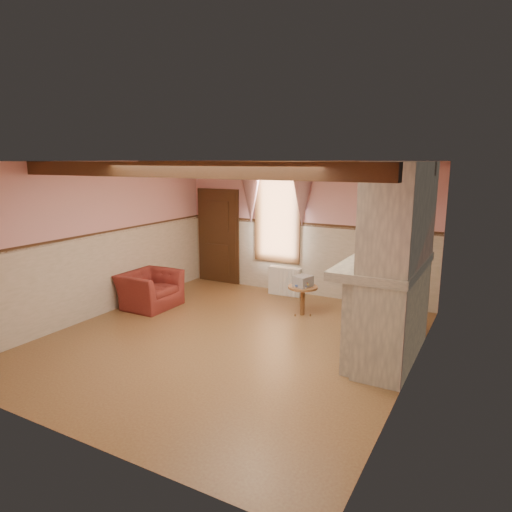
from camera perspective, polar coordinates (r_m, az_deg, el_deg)
The scene contains 26 objects.
floor at distance 7.41m, azimuth -3.45°, elevation -10.45°, with size 5.50×6.00×0.01m, color brown.
ceiling at distance 6.85m, azimuth -3.75°, elevation 11.75°, with size 5.50×6.00×0.01m, color silver.
wall_back at distance 9.63m, azimuth 5.98°, elevation 3.40°, with size 5.50×0.02×2.80m, color pink.
wall_front at distance 4.82m, azimuth -23.08°, elevation -6.18°, with size 5.50×0.02×2.80m, color pink.
wall_left at distance 8.76m, azimuth -19.00°, elevation 1.96°, with size 0.02×6.00×2.80m, color pink.
wall_right at distance 6.03m, azimuth 19.12°, elevation -2.35°, with size 0.02×6.00×2.80m, color pink.
wainscot at distance 7.16m, azimuth -3.53°, elevation -4.89°, with size 5.50×6.00×1.50m, color beige, non-canonical shape.
chair_rail at distance 6.98m, azimuth -3.60°, elevation 1.02°, with size 5.50×6.00×0.08m, color black, non-canonical shape.
firebox at distance 7.02m, azimuth 13.35°, elevation -8.14°, with size 0.20×0.95×0.90m, color black.
armchair at distance 9.13m, azimuth -13.13°, elevation -4.11°, with size 1.06×0.92×0.69m, color maroon.
side_table at distance 8.49m, azimuth 5.84°, elevation -5.56°, with size 0.54×0.54×0.55m, color brown.
book_stack at distance 8.37m, azimuth 5.89°, elevation -3.15°, with size 0.26×0.32×0.20m, color #B7AD8C.
radiator at distance 9.69m, azimuth 3.66°, elevation -3.15°, with size 0.70×0.18×0.60m, color silver.
bowl at distance 6.64m, azimuth 15.69°, elevation -0.33°, with size 0.32×0.32×0.08m, color brown.
mantel_clock at distance 7.37m, azimuth 17.10°, elevation 1.25°, with size 0.14×0.24×0.20m, color black.
oil_lamp at distance 7.22m, azimuth 16.88°, elevation 1.37°, with size 0.11×0.11×0.28m, color gold.
candle_red at distance 6.26m, azimuth 14.88°, elevation -0.64°, with size 0.06×0.06×0.16m, color maroon.
jar_yellow at distance 6.24m, azimuth 14.82°, elevation -0.87°, with size 0.06×0.06×0.12m, color gold.
fireplace at distance 6.66m, azimuth 17.26°, elevation -0.91°, with size 0.85×2.00×2.80m, color gray.
mantel at distance 6.71m, azimuth 15.74°, elevation -1.09°, with size 1.05×2.05×0.12m, color gray.
overmantel_mirror at distance 6.64m, azimuth 14.48°, elevation 4.21°, with size 0.06×1.44×1.04m, color silver.
door at distance 10.61m, azimuth -4.70°, elevation 2.30°, with size 1.10×0.10×2.10m, color black.
window at distance 9.81m, azimuth 2.70°, elevation 5.08°, with size 1.06×0.08×2.02m, color white.
window_drapes at distance 9.68m, azimuth 2.50°, elevation 8.56°, with size 1.30×0.14×1.40m, color gray.
ceiling_beam_front at distance 5.88m, azimuth -10.12°, elevation 10.59°, with size 5.50×0.18×0.20m, color black.
ceiling_beam_back at distance 7.89m, azimuth 1.02°, elevation 11.07°, with size 5.50×0.18×0.20m, color black.
Camera 1 is at (3.67, -5.79, 2.82)m, focal length 32.00 mm.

